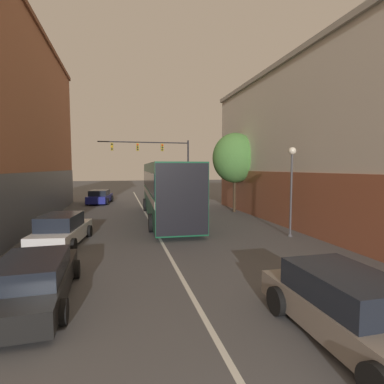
{
  "coord_description": "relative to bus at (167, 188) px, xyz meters",
  "views": [
    {
      "loc": [
        -1.82,
        -1.53,
        3.45
      ],
      "look_at": [
        2.54,
        16.62,
        1.93
      ],
      "focal_mm": 28.0,
      "sensor_mm": 36.0,
      "label": 1
    }
  ],
  "objects": [
    {
      "name": "lane_center_line",
      "position": [
        -1.22,
        -0.6,
        -2.08
      ],
      "size": [
        0.14,
        47.39,
        0.01
      ],
      "color": "silver",
      "rests_on": "ground_plane"
    },
    {
      "name": "building_right_storefront",
      "position": [
        10.75,
        -3.5,
        2.9
      ],
      "size": [
        9.37,
        21.15,
        9.74
      ],
      "color": "beige",
      "rests_on": "ground_plane"
    },
    {
      "name": "bus",
      "position": [
        0.0,
        0.0,
        0.0
      ],
      "size": [
        3.24,
        12.98,
        3.73
      ],
      "rotation": [
        0.0,
        0.0,
        1.53
      ],
      "color": "#145133",
      "rests_on": "ground_plane"
    },
    {
      "name": "hatchback_foreground",
      "position": [
        1.34,
        -15.04,
        -1.44
      ],
      "size": [
        1.92,
        4.57,
        1.36
      ],
      "rotation": [
        0.0,
        0.0,
        1.57
      ],
      "color": "slate",
      "rests_on": "ground_plane"
    },
    {
      "name": "parked_car_left_near",
      "position": [
        -5.63,
        -5.59,
        -1.44
      ],
      "size": [
        2.32,
        4.58,
        1.39
      ],
      "rotation": [
        0.0,
        0.0,
        1.43
      ],
      "color": "silver",
      "rests_on": "ground_plane"
    },
    {
      "name": "parked_car_left_mid",
      "position": [
        -4.98,
        10.25,
        -1.46
      ],
      "size": [
        2.47,
        4.59,
        1.3
      ],
      "rotation": [
        0.0,
        0.0,
        1.44
      ],
      "color": "navy",
      "rests_on": "ground_plane"
    },
    {
      "name": "parked_car_left_far",
      "position": [
        -5.23,
        -11.66,
        -1.51
      ],
      "size": [
        2.04,
        4.67,
        1.2
      ],
      "rotation": [
        0.0,
        0.0,
        1.61
      ],
      "color": "black",
      "rests_on": "ground_plane"
    },
    {
      "name": "traffic_signal_gantry",
      "position": [
        1.11,
        13.08,
        2.8
      ],
      "size": [
        9.79,
        0.36,
        6.48
      ],
      "color": "black",
      "rests_on": "ground_plane"
    },
    {
      "name": "street_lamp",
      "position": [
        5.24,
        -6.55,
        0.8
      ],
      "size": [
        0.37,
        0.37,
        4.46
      ],
      "color": "#47474C",
      "rests_on": "ground_plane"
    },
    {
      "name": "street_tree_near",
      "position": [
        5.61,
        1.97,
        2.1
      ],
      "size": [
        3.48,
        3.13,
        6.11
      ],
      "color": "#3D2D1E",
      "rests_on": "ground_plane"
    }
  ]
}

